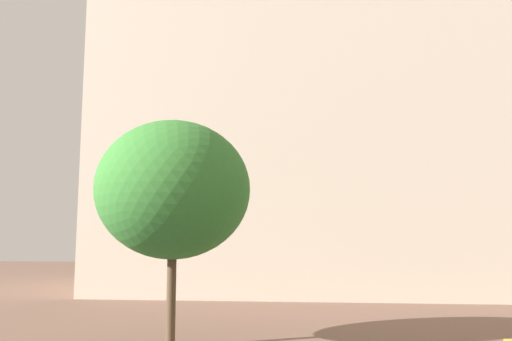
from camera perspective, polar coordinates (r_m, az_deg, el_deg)
name	(u,v)px	position (r m, az deg, el deg)	size (l,w,h in m)	color
landmark_building	(337,111)	(34.95, 8.85, 6.39)	(29.20, 14.65, 34.93)	beige
tree_curb_far	(173,190)	(16.00, -9.01, -2.09)	(4.66, 4.66, 6.72)	brown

